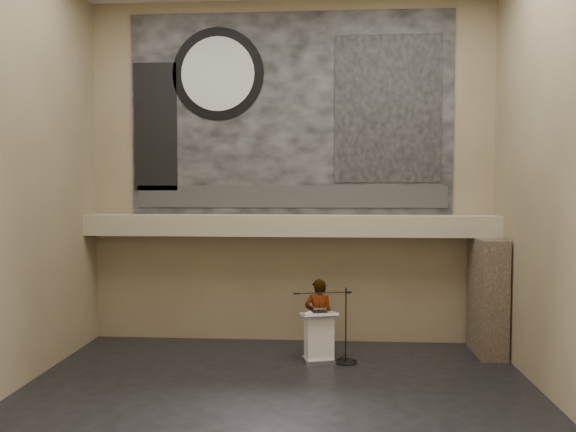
{
  "coord_description": "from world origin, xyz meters",
  "views": [
    {
      "loc": [
        0.89,
        -10.03,
        3.9
      ],
      "look_at": [
        0.0,
        3.2,
        3.2
      ],
      "focal_mm": 35.0,
      "sensor_mm": 36.0,
      "label": 1
    }
  ],
  "objects": [
    {
      "name": "wall_left",
      "position": [
        -5.0,
        0.0,
        4.25
      ],
      "size": [
        0.02,
        8.0,
        8.5
      ],
      "primitive_type": "cube",
      "color": "#827052",
      "rests_on": "floor"
    },
    {
      "name": "banner",
      "position": [
        0.0,
        3.97,
        5.7
      ],
      "size": [
        8.0,
        0.05,
        5.0
      ],
      "primitive_type": "cube",
      "color": "black",
      "rests_on": "wall_back"
    },
    {
      "name": "wall_front",
      "position": [
        0.0,
        -4.0,
        4.25
      ],
      "size": [
        10.0,
        0.02,
        8.5
      ],
      "primitive_type": "cube",
      "color": "#827052",
      "rests_on": "floor"
    },
    {
      "name": "banner_clock_face",
      "position": [
        -1.8,
        3.91,
        6.7
      ],
      "size": [
        1.84,
        0.02,
        1.84
      ],
      "primitive_type": "cylinder",
      "rotation": [
        1.57,
        0.0,
        0.0
      ],
      "color": "silver",
      "rests_on": "banner"
    },
    {
      "name": "papers",
      "position": [
        0.58,
        2.28,
        1.1
      ],
      "size": [
        0.29,
        0.33,
        0.0
      ],
      "primitive_type": "cube",
      "rotation": [
        0.0,
        0.0,
        -0.37
      ],
      "color": "white",
      "rests_on": "lectern"
    },
    {
      "name": "banner_building_print",
      "position": [
        2.4,
        3.93,
        5.8
      ],
      "size": [
        2.6,
        0.02,
        3.6
      ],
      "primitive_type": "cube",
      "color": "black",
      "rests_on": "banner"
    },
    {
      "name": "wall_back",
      "position": [
        0.0,
        4.0,
        4.25
      ],
      "size": [
        10.0,
        0.02,
        8.5
      ],
      "primitive_type": "cube",
      "color": "#827052",
      "rests_on": "floor"
    },
    {
      "name": "floor",
      "position": [
        0.0,
        0.0,
        0.0
      ],
      "size": [
        10.0,
        10.0,
        0.0
      ],
      "primitive_type": "plane",
      "color": "black",
      "rests_on": "ground"
    },
    {
      "name": "sprinkler_right",
      "position": [
        1.9,
        3.55,
        2.67
      ],
      "size": [
        0.04,
        0.04,
        0.06
      ],
      "primitive_type": "cylinder",
      "color": "#B2893D",
      "rests_on": "soffit"
    },
    {
      "name": "banner_text_strip",
      "position": [
        0.0,
        3.93,
        3.65
      ],
      "size": [
        7.76,
        0.02,
        0.55
      ],
      "primitive_type": "cube",
      "color": "#2B2B2B",
      "rests_on": "banner"
    },
    {
      "name": "stone_pier",
      "position": [
        4.65,
        3.15,
        1.35
      ],
      "size": [
        0.6,
        1.4,
        2.7
      ],
      "primitive_type": "cube",
      "color": "#433629",
      "rests_on": "floor"
    },
    {
      "name": "banner_clock_rim",
      "position": [
        -1.8,
        3.93,
        6.7
      ],
      "size": [
        2.3,
        0.02,
        2.3
      ],
      "primitive_type": "cylinder",
      "rotation": [
        1.57,
        0.0,
        0.0
      ],
      "color": "black",
      "rests_on": "banner"
    },
    {
      "name": "binder",
      "position": [
        0.76,
        2.3,
        1.12
      ],
      "size": [
        0.37,
        0.33,
        0.04
      ],
      "primitive_type": "cube",
      "rotation": [
        0.0,
        0.0,
        0.31
      ],
      "color": "black",
      "rests_on": "lectern"
    },
    {
      "name": "mic_stand",
      "position": [
        1.31,
        2.26,
        0.25
      ],
      "size": [
        1.4,
        0.52,
        1.68
      ],
      "rotation": [
        0.0,
        0.0,
        0.2
      ],
      "color": "black",
      "rests_on": "floor"
    },
    {
      "name": "banner_brick_print",
      "position": [
        -3.4,
        3.93,
        5.4
      ],
      "size": [
        1.1,
        0.02,
        3.2
      ],
      "primitive_type": "cube",
      "color": "black",
      "rests_on": "banner"
    },
    {
      "name": "sprinkler_left",
      "position": [
        -1.6,
        3.55,
        2.67
      ],
      "size": [
        0.04,
        0.04,
        0.06
      ],
      "primitive_type": "cylinder",
      "color": "#B2893D",
      "rests_on": "soffit"
    },
    {
      "name": "lectern",
      "position": [
        0.75,
        2.31,
        0.55
      ],
      "size": [
        0.87,
        0.72,
        1.14
      ],
      "rotation": [
        0.0,
        0.0,
        0.26
      ],
      "color": "silver",
      "rests_on": "floor"
    },
    {
      "name": "wall_right",
      "position": [
        5.0,
        0.0,
        4.25
      ],
      "size": [
        0.02,
        8.0,
        8.5
      ],
      "primitive_type": "cube",
      "color": "#827052",
      "rests_on": "floor"
    },
    {
      "name": "speaker_person",
      "position": [
        0.74,
        2.73,
        0.89
      ],
      "size": [
        0.66,
        0.44,
        1.79
      ],
      "primitive_type": "imported",
      "rotation": [
        0.0,
        0.0,
        3.15
      ],
      "color": "white",
      "rests_on": "floor"
    },
    {
      "name": "soffit",
      "position": [
        0.0,
        3.6,
        2.95
      ],
      "size": [
        10.0,
        0.8,
        0.5
      ],
      "primitive_type": "cube",
      "color": "tan",
      "rests_on": "wall_back"
    }
  ]
}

